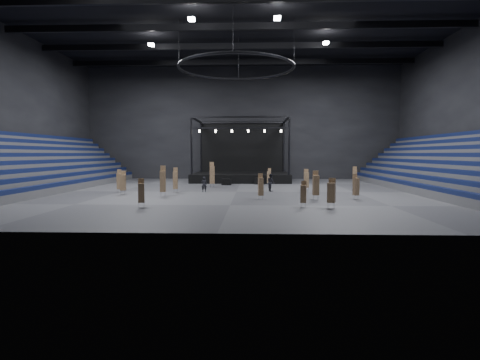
{
  "coord_description": "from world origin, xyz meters",
  "views": [
    {
      "loc": [
        1.84,
        -39.69,
        4.04
      ],
      "look_at": [
        0.47,
        -2.0,
        1.4
      ],
      "focal_mm": 28.0,
      "sensor_mm": 36.0,
      "label": 1
    }
  ],
  "objects_px": {
    "chair_stack_0": "(316,185)",
    "chair_stack_9": "(355,177)",
    "chair_stack_12": "(123,182)",
    "chair_stack_2": "(306,180)",
    "flight_case_mid": "(260,181)",
    "stage": "(241,171)",
    "chair_stack_1": "(331,192)",
    "chair_stack_6": "(119,181)",
    "chair_stack_13": "(261,186)",
    "chair_stack_5": "(269,177)",
    "crew_member": "(271,182)",
    "flight_case_right": "(258,182)",
    "chair_stack_10": "(175,180)",
    "chair_stack_7": "(163,181)",
    "chair_stack_8": "(212,174)",
    "chair_stack_3": "(303,193)",
    "flight_case_left": "(226,182)",
    "chair_stack_11": "(356,186)",
    "man_center": "(204,184)",
    "chair_stack_4": "(141,192)"
  },
  "relations": [
    {
      "from": "flight_case_right",
      "to": "chair_stack_8",
      "type": "distance_m",
      "value": 7.44
    },
    {
      "from": "chair_stack_6",
      "to": "man_center",
      "type": "relative_size",
      "value": 1.49
    },
    {
      "from": "chair_stack_6",
      "to": "chair_stack_13",
      "type": "bearing_deg",
      "value": -28.08
    },
    {
      "from": "flight_case_mid",
      "to": "flight_case_right",
      "type": "bearing_deg",
      "value": 136.15
    },
    {
      "from": "chair_stack_12",
      "to": "crew_member",
      "type": "xyz_separation_m",
      "value": [
        14.84,
        3.79,
        -0.28
      ]
    },
    {
      "from": "chair_stack_3",
      "to": "chair_stack_7",
      "type": "xyz_separation_m",
      "value": [
        -12.42,
        6.91,
        0.43
      ]
    },
    {
      "from": "flight_case_mid",
      "to": "chair_stack_0",
      "type": "bearing_deg",
      "value": -74.42
    },
    {
      "from": "flight_case_left",
      "to": "chair_stack_5",
      "type": "bearing_deg",
      "value": -6.2
    },
    {
      "from": "chair_stack_7",
      "to": "crew_member",
      "type": "relative_size",
      "value": 1.52
    },
    {
      "from": "chair_stack_0",
      "to": "chair_stack_11",
      "type": "xyz_separation_m",
      "value": [
        3.66,
        0.64,
        -0.16
      ]
    },
    {
      "from": "chair_stack_8",
      "to": "chair_stack_11",
      "type": "height_order",
      "value": "chair_stack_8"
    },
    {
      "from": "chair_stack_3",
      "to": "chair_stack_12",
      "type": "height_order",
      "value": "chair_stack_12"
    },
    {
      "from": "chair_stack_9",
      "to": "man_center",
      "type": "relative_size",
      "value": 1.55
    },
    {
      "from": "chair_stack_4",
      "to": "chair_stack_6",
      "type": "relative_size",
      "value": 0.9
    },
    {
      "from": "flight_case_right",
      "to": "chair_stack_12",
      "type": "xyz_separation_m",
      "value": [
        -13.61,
        -13.15,
        0.89
      ]
    },
    {
      "from": "chair_stack_7",
      "to": "chair_stack_11",
      "type": "xyz_separation_m",
      "value": [
        17.76,
        -1.69,
        -0.31
      ]
    },
    {
      "from": "chair_stack_8",
      "to": "chair_stack_9",
      "type": "height_order",
      "value": "chair_stack_8"
    },
    {
      "from": "chair_stack_12",
      "to": "chair_stack_2",
      "type": "bearing_deg",
      "value": 5.82
    },
    {
      "from": "chair_stack_9",
      "to": "chair_stack_5",
      "type": "bearing_deg",
      "value": 178.87
    },
    {
      "from": "chair_stack_3",
      "to": "chair_stack_5",
      "type": "xyz_separation_m",
      "value": [
        -1.8,
        19.43,
        0.09
      ]
    },
    {
      "from": "chair_stack_0",
      "to": "chair_stack_10",
      "type": "relative_size",
      "value": 0.99
    },
    {
      "from": "chair_stack_2",
      "to": "chair_stack_8",
      "type": "relative_size",
      "value": 0.79
    },
    {
      "from": "chair_stack_5",
      "to": "chair_stack_9",
      "type": "xyz_separation_m",
      "value": [
        10.19,
        -2.37,
        0.16
      ]
    },
    {
      "from": "chair_stack_0",
      "to": "man_center",
      "type": "distance_m",
      "value": 12.53
    },
    {
      "from": "chair_stack_3",
      "to": "chair_stack_4",
      "type": "relative_size",
      "value": 0.91
    },
    {
      "from": "flight_case_right",
      "to": "chair_stack_0",
      "type": "bearing_deg",
      "value": -74.04
    },
    {
      "from": "flight_case_left",
      "to": "chair_stack_13",
      "type": "bearing_deg",
      "value": -74.77
    },
    {
      "from": "chair_stack_1",
      "to": "chair_stack_3",
      "type": "distance_m",
      "value": 2.06
    },
    {
      "from": "stage",
      "to": "chair_stack_4",
      "type": "distance_m",
      "value": 28.99
    },
    {
      "from": "chair_stack_9",
      "to": "crew_member",
      "type": "height_order",
      "value": "chair_stack_9"
    },
    {
      "from": "chair_stack_7",
      "to": "crew_member",
      "type": "height_order",
      "value": "chair_stack_7"
    },
    {
      "from": "chair_stack_13",
      "to": "chair_stack_8",
      "type": "bearing_deg",
      "value": 104.08
    },
    {
      "from": "chair_stack_0",
      "to": "chair_stack_9",
      "type": "height_order",
      "value": "chair_stack_0"
    },
    {
      "from": "chair_stack_5",
      "to": "chair_stack_9",
      "type": "distance_m",
      "value": 10.46
    },
    {
      "from": "flight_case_mid",
      "to": "stage",
      "type": "bearing_deg",
      "value": 112.53
    },
    {
      "from": "stage",
      "to": "chair_stack_9",
      "type": "bearing_deg",
      "value": -37.11
    },
    {
      "from": "chair_stack_11",
      "to": "chair_stack_13",
      "type": "bearing_deg",
      "value": 162.28
    },
    {
      "from": "flight_case_right",
      "to": "chair_stack_7",
      "type": "distance_m",
      "value": 17.26
    },
    {
      "from": "chair_stack_0",
      "to": "chair_stack_1",
      "type": "bearing_deg",
      "value": -89.57
    },
    {
      "from": "flight_case_left",
      "to": "crew_member",
      "type": "distance_m",
      "value": 9.64
    },
    {
      "from": "stage",
      "to": "chair_stack_13",
      "type": "height_order",
      "value": "stage"
    },
    {
      "from": "chair_stack_3",
      "to": "flight_case_right",
      "type": "bearing_deg",
      "value": 112.6
    },
    {
      "from": "chair_stack_6",
      "to": "chair_stack_8",
      "type": "relative_size",
      "value": 0.8
    },
    {
      "from": "chair_stack_7",
      "to": "chair_stack_10",
      "type": "relative_size",
      "value": 1.12
    },
    {
      "from": "chair_stack_7",
      "to": "flight_case_mid",
      "type": "bearing_deg",
      "value": 49.97
    },
    {
      "from": "chair_stack_3",
      "to": "chair_stack_8",
      "type": "xyz_separation_m",
      "value": [
        -8.81,
        16.76,
        0.5
      ]
    },
    {
      "from": "chair_stack_9",
      "to": "chair_stack_12",
      "type": "relative_size",
      "value": 1.07
    },
    {
      "from": "chair_stack_6",
      "to": "chair_stack_0",
      "type": "bearing_deg",
      "value": -23.87
    },
    {
      "from": "flight_case_right",
      "to": "chair_stack_10",
      "type": "height_order",
      "value": "chair_stack_10"
    },
    {
      "from": "flight_case_left",
      "to": "flight_case_mid",
      "type": "relative_size",
      "value": 0.94
    }
  ]
}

